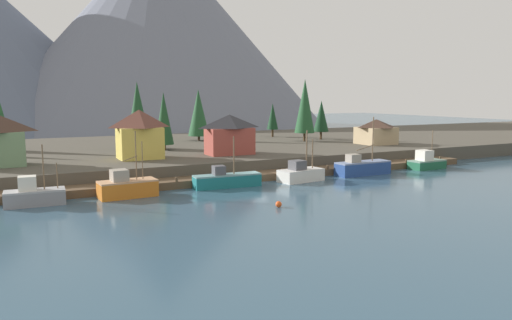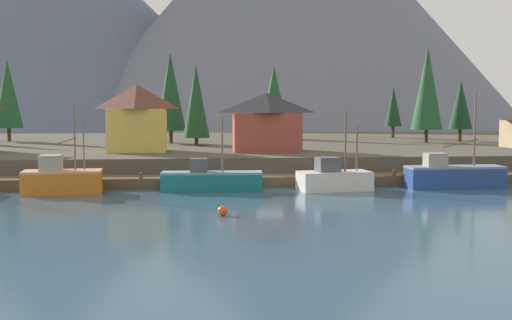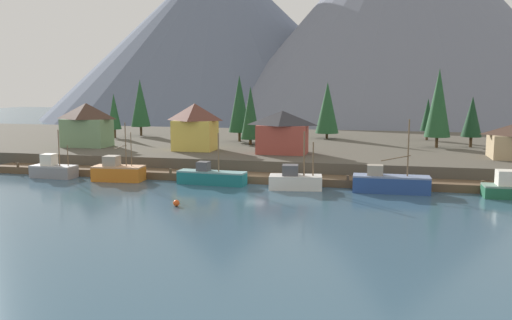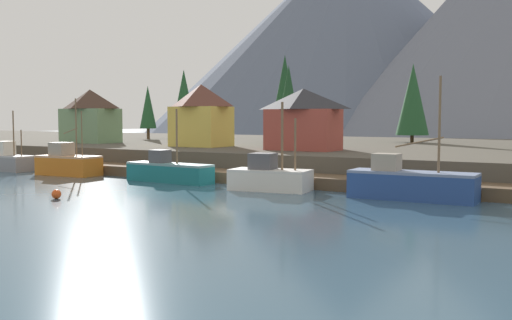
{
  "view_description": "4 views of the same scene",
  "coord_description": "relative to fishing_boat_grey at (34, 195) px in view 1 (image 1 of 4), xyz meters",
  "views": [
    {
      "loc": [
        -30.4,
        -59.13,
        12.06
      ],
      "look_at": [
        0.41,
        1.66,
        2.93
      ],
      "focal_mm": 33.43,
      "sensor_mm": 36.0,
      "label": 1
    },
    {
      "loc": [
        -7.34,
        -61.37,
        8.03
      ],
      "look_at": [
        -0.94,
        3.87,
        2.32
      ],
      "focal_mm": 46.5,
      "sensor_mm": 36.0,
      "label": 2
    },
    {
      "loc": [
        16.47,
        -68.27,
        12.88
      ],
      "look_at": [
        -0.46,
        2.35,
        2.88
      ],
      "focal_mm": 38.06,
      "sensor_mm": 36.0,
      "label": 3
    },
    {
      "loc": [
        29.97,
        -44.11,
        5.93
      ],
      "look_at": [
        0.62,
        3.95,
        1.96
      ],
      "focal_mm": 41.61,
      "sensor_mm": 36.0,
      "label": 4
    }
  ],
  "objects": [
    {
      "name": "house_yellow",
      "position": [
        15.59,
        15.6,
        5.24
      ],
      "size": [
        6.76,
        5.17,
        7.54
      ],
      "color": "gold",
      "rests_on": "shoreline_bank"
    },
    {
      "name": "conifer_mid_left",
      "position": [
        53.85,
        28.57,
        8.9
      ],
      "size": [
        4.28,
        4.28,
        13.23
      ],
      "color": "#4C3823",
      "rests_on": "shoreline_bank"
    },
    {
      "name": "mountain_central_peak",
      "position": [
        50.47,
        128.5,
        36.14
      ],
      "size": [
        129.8,
        129.8,
        74.51
      ],
      "primitive_type": "cone",
      "color": "slate",
      "rests_on": "ground_plane"
    },
    {
      "name": "fishing_boat_grey",
      "position": [
        0.0,
        0.0,
        0.0
      ],
      "size": [
        6.38,
        2.86,
        6.78
      ],
      "rotation": [
        0.0,
        0.0,
        -0.04
      ],
      "color": "gray",
      "rests_on": "ground_plane"
    },
    {
      "name": "fishing_boat_orange",
      "position": [
        10.16,
        -0.28,
        0.11
      ],
      "size": [
        6.97,
        3.36,
        7.96
      ],
      "rotation": [
        0.0,
        0.0,
        0.07
      ],
      "color": "#CC6B1E",
      "rests_on": "ground_plane"
    },
    {
      "name": "dock",
      "position": [
        28.96,
        3.55,
        -0.62
      ],
      "size": [
        80.0,
        4.0,
        1.6
      ],
      "color": "brown",
      "rests_on": "ground_plane"
    },
    {
      "name": "house_red",
      "position": [
        30.11,
        14.35,
        4.75
      ],
      "size": [
        7.86,
        4.4,
        6.59
      ],
      "color": "#9E4238",
      "rests_on": "shoreline_bank"
    },
    {
      "name": "fishing_boat_blue",
      "position": [
        46.17,
        -0.02,
        0.05
      ],
      "size": [
        9.16,
        2.89,
        8.92
      ],
      "rotation": [
        0.0,
        0.0,
        0.02
      ],
      "color": "navy",
      "rests_on": "ground_plane"
    },
    {
      "name": "conifer_near_left",
      "position": [
        59.53,
        30.61,
        6.53
      ],
      "size": [
        3.4,
        3.4,
        8.58
      ],
      "color": "#4C3823",
      "rests_on": "shoreline_bank"
    },
    {
      "name": "conifer_near_right",
      "position": [
        53.15,
        41.45,
        6.23
      ],
      "size": [
        2.69,
        2.69,
        7.97
      ],
      "color": "#4C3823",
      "rests_on": "shoreline_bank"
    },
    {
      "name": "conifer_far_left",
      "position": [
        22.3,
        25.57,
        7.04
      ],
      "size": [
        3.42,
        3.42,
        10.31
      ],
      "color": "#4C3823",
      "rests_on": "shoreline_bank"
    },
    {
      "name": "channel_buoy",
      "position": [
        23.8,
        -13.25,
        -0.77
      ],
      "size": [
        0.7,
        0.7,
        0.7
      ],
      "primitive_type": "sphere",
      "color": "#E04C19",
      "rests_on": "ground_plane"
    },
    {
      "name": "fishing_boat_teal",
      "position": [
        23.37,
        0.08,
        -0.12
      ],
      "size": [
        9.22,
        2.75,
        6.78
      ],
      "rotation": [
        0.0,
        0.0,
        -0.06
      ],
      "color": "#196B70",
      "rests_on": "ground_plane"
    },
    {
      "name": "house_tan",
      "position": [
        63.38,
        16.88,
        3.94
      ],
      "size": [
        6.73,
        6.53,
        5.01
      ],
      "color": "tan",
      "rests_on": "shoreline_bank"
    },
    {
      "name": "conifer_centre",
      "position": [
        18.89,
        30.76,
        8.39
      ],
      "size": [
        4.07,
        4.07,
        12.28
      ],
      "color": "#4C3823",
      "rests_on": "shoreline_bank"
    },
    {
      "name": "conifer_back_right",
      "position": [
        34.18,
        40.25,
        7.46
      ],
      "size": [
        4.6,
        4.6,
        11.1
      ],
      "color": "#4C3823",
      "rests_on": "shoreline_bank"
    },
    {
      "name": "shoreline_bank",
      "position": [
        28.96,
        33.56,
        0.13
      ],
      "size": [
        400.0,
        56.0,
        2.5
      ],
      "primitive_type": "cube",
      "color": "#4C473D",
      "rests_on": "ground_plane"
    },
    {
      "name": "fishing_boat_white",
      "position": [
        34.59,
        -0.56,
        -0.04
      ],
      "size": [
        6.89,
        3.88,
        7.25
      ],
      "rotation": [
        0.0,
        0.0,
        0.14
      ],
      "color": "silver",
      "rests_on": "ground_plane"
    },
    {
      "name": "ground_plane",
      "position": [
        28.96,
        21.56,
        -1.62
      ],
      "size": [
        400.0,
        400.0,
        1.0
      ],
      "primitive_type": "cube",
      "color": "#335166"
    },
    {
      "name": "fishing_boat_green",
      "position": [
        59.68,
        -0.09,
        -0.01
      ],
      "size": [
        6.4,
        3.01,
        6.5
      ],
      "rotation": [
        0.0,
        0.0,
        0.03
      ],
      "color": "#1E5B3D",
      "rests_on": "ground_plane"
    }
  ]
}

